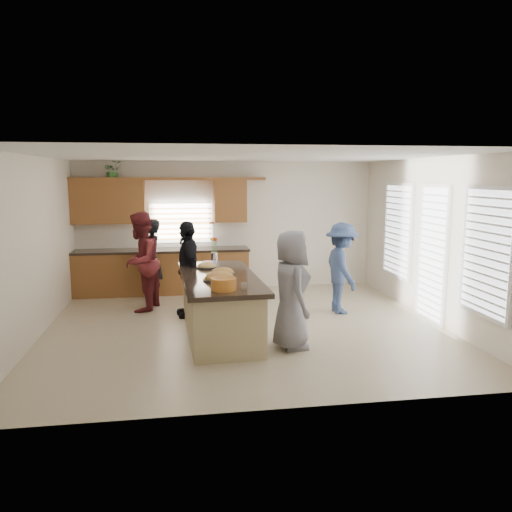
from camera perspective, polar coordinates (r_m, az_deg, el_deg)
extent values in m
plane|color=tan|center=(8.41, -1.23, -8.09)|extent=(6.50, 6.50, 0.00)
cube|color=silver|center=(11.06, -3.32, 3.48)|extent=(6.50, 0.02, 2.80)
cube|color=silver|center=(5.19, 3.15, -3.03)|extent=(6.50, 0.02, 2.80)
cube|color=silver|center=(8.33, -24.02, 0.82)|extent=(0.02, 6.00, 2.80)
cube|color=silver|center=(9.12, 19.44, 1.75)|extent=(0.02, 6.00, 2.80)
cube|color=white|center=(8.03, -1.29, 11.35)|extent=(6.50, 6.00, 0.02)
cube|color=brown|center=(10.85, -10.63, -1.85)|extent=(3.65, 0.62, 0.90)
cube|color=black|center=(10.77, -10.71, 0.64)|extent=(3.70, 0.65, 0.05)
cube|color=brown|center=(10.89, -16.54, 5.93)|extent=(1.50, 0.36, 0.90)
cube|color=brown|center=(10.85, -2.99, 6.29)|extent=(0.70, 0.36, 0.90)
cube|color=brown|center=(10.78, -9.85, 8.70)|extent=(4.05, 0.40, 0.06)
cube|color=brown|center=(10.97, -8.53, 3.74)|extent=(1.35, 0.08, 0.85)
cube|color=white|center=(10.26, 15.88, 2.84)|extent=(0.06, 1.10, 1.75)
cube|color=white|center=(9.05, 19.50, 0.26)|extent=(0.06, 0.85, 2.25)
cube|color=white|center=(7.74, 24.83, 0.38)|extent=(0.06, 1.10, 1.75)
cube|color=tan|center=(7.92, -4.18, -5.88)|extent=(1.10, 2.54, 0.88)
cube|color=black|center=(7.81, -4.23, -2.51)|extent=(1.26, 2.74, 0.07)
cube|color=black|center=(8.04, -4.15, -8.63)|extent=(1.02, 2.46, 0.08)
cylinder|color=black|center=(7.49, -4.17, -2.65)|extent=(0.50, 0.50, 0.02)
ellipsoid|color=#BC7D3B|center=(7.49, -4.17, -2.52)|extent=(0.45, 0.45, 0.20)
cylinder|color=black|center=(7.93, -3.85, -1.99)|extent=(0.40, 0.40, 0.02)
ellipsoid|color=#BC7D3B|center=(7.92, -3.85, -1.87)|extent=(0.36, 0.36, 0.16)
cylinder|color=black|center=(8.48, -5.64, -1.27)|extent=(0.35, 0.35, 0.02)
ellipsoid|color=#DAB15D|center=(8.48, -5.64, -1.16)|extent=(0.31, 0.31, 0.14)
cylinder|color=orange|center=(6.83, -3.72, -3.20)|extent=(0.35, 0.35, 0.17)
cylinder|color=beige|center=(6.81, -3.73, -2.68)|extent=(0.28, 0.28, 0.04)
cylinder|color=white|center=(6.89, -1.40, -3.42)|extent=(0.09, 0.09, 0.09)
cylinder|color=#A486C3|center=(8.80, -5.33, -0.80)|extent=(0.24, 0.24, 0.05)
cylinder|color=silver|center=(9.01, -4.78, -0.16)|extent=(0.12, 0.12, 0.18)
imported|color=#367830|center=(10.86, -16.05, 9.37)|extent=(0.44, 0.41, 0.40)
imported|color=black|center=(10.23, -11.81, -0.45)|extent=(0.49, 0.66, 1.64)
imported|color=maroon|center=(9.46, -13.03, -0.64)|extent=(0.93, 1.06, 1.84)
imported|color=black|center=(8.93, -7.79, -1.48)|extent=(0.55, 1.05, 1.71)
imported|color=#344672|center=(9.21, 9.76, -1.37)|extent=(0.63, 1.08, 1.66)
imported|color=slate|center=(7.23, 4.04, -3.88)|extent=(0.62, 0.89, 1.73)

